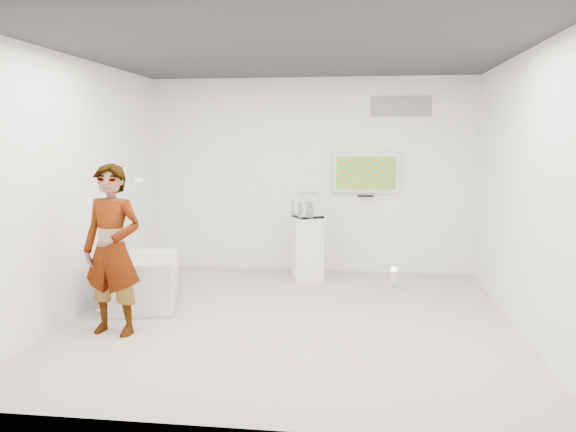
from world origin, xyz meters
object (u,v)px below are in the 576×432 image
object	(u,v)px
armchair	(140,282)
floor_uplight	(394,279)
person	(112,250)
pedestal	(308,249)
tv	(366,173)

from	to	relation	value
armchair	floor_uplight	xyz separation A→B (m)	(3.15, 1.22, -0.17)
person	pedestal	world-z (taller)	person
pedestal	tv	bearing A→B (deg)	35.70
tv	floor_uplight	xyz separation A→B (m)	(0.40, -1.02, -1.39)
armchair	floor_uplight	world-z (taller)	armchair
tv	floor_uplight	size ratio (longest dim) A/B	3.23
tv	floor_uplight	bearing A→B (deg)	-68.79
person	pedestal	xyz separation A→B (m)	(1.83, 2.54, -0.44)
tv	pedestal	bearing A→B (deg)	-144.30
person	pedestal	bearing A→B (deg)	62.48
tv	armchair	size ratio (longest dim) A/B	1.00
tv	person	world-z (taller)	tv
armchair	pedestal	size ratio (longest dim) A/B	1.07
pedestal	armchair	bearing A→B (deg)	-139.48
tv	armchair	xyz separation A→B (m)	(-2.75, -2.24, -1.23)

